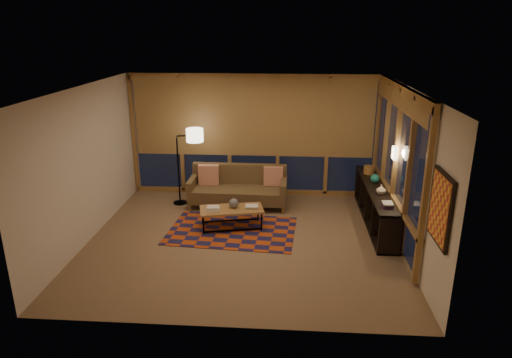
# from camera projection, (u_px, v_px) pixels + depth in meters

# --- Properties ---
(floor) EXTENTS (5.50, 5.00, 0.01)m
(floor) POSITION_uv_depth(u_px,v_px,m) (243.00, 240.00, 8.18)
(floor) COLOR #8A6C4C
(floor) RESTS_ON ground
(ceiling) EXTENTS (5.50, 5.00, 0.01)m
(ceiling) POSITION_uv_depth(u_px,v_px,m) (242.00, 88.00, 7.32)
(ceiling) COLOR white
(ceiling) RESTS_ON walls
(walls) EXTENTS (5.51, 5.01, 2.70)m
(walls) POSITION_uv_depth(u_px,v_px,m) (243.00, 168.00, 7.75)
(walls) COLOR beige
(walls) RESTS_ON floor
(window_wall_back) EXTENTS (5.30, 0.16, 2.60)m
(window_wall_back) POSITION_uv_depth(u_px,v_px,m) (253.00, 136.00, 10.05)
(window_wall_back) COLOR #AD8343
(window_wall_back) RESTS_ON walls
(window_wall_right) EXTENTS (0.16, 3.70, 2.60)m
(window_wall_right) POSITION_uv_depth(u_px,v_px,m) (395.00, 162.00, 8.14)
(window_wall_right) COLOR #AD8343
(window_wall_right) RESTS_ON walls
(wall_art) EXTENTS (0.06, 0.74, 0.94)m
(wall_art) POSITION_uv_depth(u_px,v_px,m) (440.00, 208.00, 5.79)
(wall_art) COLOR red
(wall_art) RESTS_ON walls
(wall_sconce) EXTENTS (0.12, 0.18, 0.22)m
(wall_sconce) POSITION_uv_depth(u_px,v_px,m) (395.00, 153.00, 7.94)
(wall_sconce) COLOR #FFE9C3
(wall_sconce) RESTS_ON walls
(sofa) EXTENTS (2.04, 0.85, 0.83)m
(sofa) POSITION_uv_depth(u_px,v_px,m) (238.00, 188.00, 9.62)
(sofa) COLOR brown
(sofa) RESTS_ON floor
(pillow_left) EXTENTS (0.44, 0.17, 0.43)m
(pillow_left) POSITION_uv_depth(u_px,v_px,m) (209.00, 175.00, 9.75)
(pillow_left) COLOR #BA3F1E
(pillow_left) RESTS_ON sofa
(pillow_right) EXTENTS (0.41, 0.15, 0.41)m
(pillow_right) POSITION_uv_depth(u_px,v_px,m) (273.00, 176.00, 9.67)
(pillow_right) COLOR #BA3F1E
(pillow_right) RESTS_ON sofa
(area_rug) EXTENTS (2.45, 1.73, 0.01)m
(area_rug) POSITION_uv_depth(u_px,v_px,m) (232.00, 231.00, 8.55)
(area_rug) COLOR #AB3F12
(area_rug) RESTS_ON floor
(coffee_table) EXTENTS (1.27, 0.78, 0.39)m
(coffee_table) POSITION_uv_depth(u_px,v_px,m) (232.00, 218.00, 8.64)
(coffee_table) COLOR #AD8343
(coffee_table) RESTS_ON floor
(book_stack_a) EXTENTS (0.28, 0.24, 0.08)m
(book_stack_a) POSITION_uv_depth(u_px,v_px,m) (213.00, 208.00, 8.48)
(book_stack_a) COLOR white
(book_stack_a) RESTS_ON coffee_table
(book_stack_b) EXTENTS (0.28, 0.23, 0.05)m
(book_stack_b) POSITION_uv_depth(u_px,v_px,m) (252.00, 206.00, 8.61)
(book_stack_b) COLOR white
(book_stack_b) RESTS_ON coffee_table
(ceramic_pot) EXTENTS (0.19, 0.19, 0.18)m
(ceramic_pot) POSITION_uv_depth(u_px,v_px,m) (234.00, 203.00, 8.59)
(ceramic_pot) COLOR #2D2D34
(ceramic_pot) RESTS_ON coffee_table
(floor_lamp) EXTENTS (0.63, 0.50, 1.64)m
(floor_lamp) POSITION_uv_depth(u_px,v_px,m) (178.00, 167.00, 9.64)
(floor_lamp) COLOR black
(floor_lamp) RESTS_ON floor
(bookshelf) EXTENTS (0.40, 2.84, 0.71)m
(bookshelf) POSITION_uv_depth(u_px,v_px,m) (376.00, 205.00, 8.85)
(bookshelf) COLOR black
(bookshelf) RESTS_ON floor
(basket) EXTENTS (0.24, 0.24, 0.17)m
(basket) POSITION_uv_depth(u_px,v_px,m) (369.00, 170.00, 9.53)
(basket) COLOR #97602E
(basket) RESTS_ON bookshelf
(teal_bowl) EXTENTS (0.20, 0.20, 0.17)m
(teal_bowl) POSITION_uv_depth(u_px,v_px,m) (375.00, 178.00, 8.98)
(teal_bowl) COLOR #1C806E
(teal_bowl) RESTS_ON bookshelf
(vase) EXTENTS (0.23, 0.23, 0.18)m
(vase) POSITION_uv_depth(u_px,v_px,m) (381.00, 190.00, 8.36)
(vase) COLOR #C4B38F
(vase) RESTS_ON bookshelf
(shelf_book_stack) EXTENTS (0.23, 0.30, 0.08)m
(shelf_book_stack) POSITION_uv_depth(u_px,v_px,m) (388.00, 204.00, 7.81)
(shelf_book_stack) COLOR white
(shelf_book_stack) RESTS_ON bookshelf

